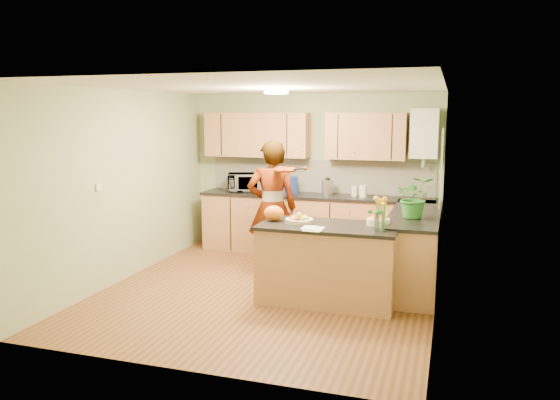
% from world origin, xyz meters
% --- Properties ---
extents(floor, '(4.50, 4.50, 0.00)m').
position_xyz_m(floor, '(0.00, 0.00, 0.00)').
color(floor, brown).
rests_on(floor, ground).
extents(ceiling, '(4.00, 4.50, 0.02)m').
position_xyz_m(ceiling, '(0.00, 0.00, 2.50)').
color(ceiling, silver).
rests_on(ceiling, wall_back).
extents(wall_back, '(4.00, 0.02, 2.50)m').
position_xyz_m(wall_back, '(0.00, 2.25, 1.25)').
color(wall_back, gray).
rests_on(wall_back, floor).
extents(wall_front, '(4.00, 0.02, 2.50)m').
position_xyz_m(wall_front, '(0.00, -2.25, 1.25)').
color(wall_front, gray).
rests_on(wall_front, floor).
extents(wall_left, '(0.02, 4.50, 2.50)m').
position_xyz_m(wall_left, '(-2.00, 0.00, 1.25)').
color(wall_left, gray).
rests_on(wall_left, floor).
extents(wall_right, '(0.02, 4.50, 2.50)m').
position_xyz_m(wall_right, '(2.00, 0.00, 1.25)').
color(wall_right, gray).
rests_on(wall_right, floor).
extents(back_counter, '(3.64, 0.62, 0.94)m').
position_xyz_m(back_counter, '(0.10, 1.95, 0.47)').
color(back_counter, '#A36B41').
rests_on(back_counter, floor).
extents(right_counter, '(0.62, 2.24, 0.94)m').
position_xyz_m(right_counter, '(1.70, 0.85, 0.47)').
color(right_counter, '#A36B41').
rests_on(right_counter, floor).
extents(splashback, '(3.60, 0.02, 0.52)m').
position_xyz_m(splashback, '(0.10, 2.23, 1.20)').
color(splashback, white).
rests_on(splashback, back_counter).
extents(upper_cabinets, '(3.20, 0.34, 0.70)m').
position_xyz_m(upper_cabinets, '(-0.18, 2.08, 1.85)').
color(upper_cabinets, '#A36B41').
rests_on(upper_cabinets, wall_back).
extents(boiler, '(0.40, 0.30, 0.86)m').
position_xyz_m(boiler, '(1.70, 2.09, 1.90)').
color(boiler, silver).
rests_on(boiler, wall_back).
extents(window_right, '(0.01, 1.30, 1.05)m').
position_xyz_m(window_right, '(1.99, 0.60, 1.55)').
color(window_right, silver).
rests_on(window_right, wall_right).
extents(light_switch, '(0.02, 0.09, 0.09)m').
position_xyz_m(light_switch, '(-1.99, -0.60, 1.30)').
color(light_switch, silver).
rests_on(light_switch, wall_left).
extents(ceiling_lamp, '(0.30, 0.30, 0.07)m').
position_xyz_m(ceiling_lamp, '(0.00, 0.30, 2.46)').
color(ceiling_lamp, '#FFEABF').
rests_on(ceiling_lamp, ceiling).
extents(peninsula_island, '(1.60, 0.82, 0.92)m').
position_xyz_m(peninsula_island, '(0.78, -0.15, 0.46)').
color(peninsula_island, '#A36B41').
rests_on(peninsula_island, floor).
extents(fruit_dish, '(0.33, 0.33, 0.12)m').
position_xyz_m(fruit_dish, '(0.43, -0.15, 0.97)').
color(fruit_dish, beige).
rests_on(fruit_dish, peninsula_island).
extents(orange_bowl, '(0.27, 0.27, 0.16)m').
position_xyz_m(orange_bowl, '(1.33, -0.00, 0.98)').
color(orange_bowl, beige).
rests_on(orange_bowl, peninsula_island).
extents(flower_vase, '(0.23, 0.23, 0.43)m').
position_xyz_m(flower_vase, '(1.38, -0.33, 1.20)').
color(flower_vase, silver).
rests_on(flower_vase, peninsula_island).
extents(orange_bag, '(0.25, 0.22, 0.18)m').
position_xyz_m(orange_bag, '(0.10, -0.10, 1.01)').
color(orange_bag, orange).
rests_on(orange_bag, peninsula_island).
extents(papers, '(0.20, 0.28, 0.01)m').
position_xyz_m(papers, '(0.68, -0.45, 0.92)').
color(papers, white).
rests_on(papers, peninsula_island).
extents(violinist, '(0.78, 0.64, 1.84)m').
position_xyz_m(violinist, '(-0.20, 0.72, 0.92)').
color(violinist, '#E8A58E').
rests_on(violinist, floor).
extents(violin, '(0.70, 0.61, 0.18)m').
position_xyz_m(violin, '(0.00, 0.50, 1.47)').
color(violin, '#4F0C04').
rests_on(violin, violinist).
extents(microwave, '(0.62, 0.51, 0.29)m').
position_xyz_m(microwave, '(-1.08, 1.98, 1.09)').
color(microwave, silver).
rests_on(microwave, back_counter).
extents(blue_box, '(0.40, 0.35, 0.27)m').
position_xyz_m(blue_box, '(-0.40, 1.96, 1.07)').
color(blue_box, '#213899').
rests_on(blue_box, back_counter).
extents(kettle, '(0.17, 0.17, 0.32)m').
position_xyz_m(kettle, '(0.29, 1.98, 1.07)').
color(kettle, '#B0B1B5').
rests_on(kettle, back_counter).
extents(jar_cream, '(0.11, 0.11, 0.16)m').
position_xyz_m(jar_cream, '(0.71, 2.00, 1.02)').
color(jar_cream, beige).
rests_on(jar_cream, back_counter).
extents(jar_white, '(0.13, 0.13, 0.18)m').
position_xyz_m(jar_white, '(0.85, 1.92, 1.03)').
color(jar_white, silver).
rests_on(jar_white, back_counter).
extents(potted_plant, '(0.51, 0.46, 0.51)m').
position_xyz_m(potted_plant, '(1.70, 0.45, 1.20)').
color(potted_plant, '#2C7828').
rests_on(potted_plant, right_counter).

